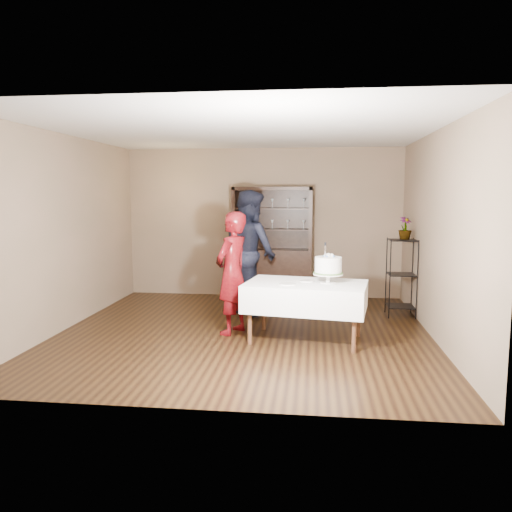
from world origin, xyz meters
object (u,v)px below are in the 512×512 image
object	(u,v)px
cake_table	(306,296)
woman	(232,273)
cake	(328,267)
plant_etagere	(401,274)
man	(250,252)
potted_plant	(405,228)
china_hutch	(272,262)

from	to	relation	value
cake_table	woman	bearing A→B (deg)	167.04
cake_table	cake	size ratio (longest dim) A/B	3.12
plant_etagere	cake_table	size ratio (longest dim) A/B	0.73
man	potted_plant	world-z (taller)	man
woman	plant_etagere	bearing A→B (deg)	142.02
man	cake	xyz separation A→B (m)	(1.18, -1.40, -0.01)
woman	cake	bearing A→B (deg)	105.36
woman	man	size ratio (longest dim) A/B	0.85
cake_table	plant_etagere	bearing A→B (deg)	45.93
man	china_hutch	bearing A→B (deg)	-53.59
woman	man	distance (m)	1.20
man	potted_plant	bearing A→B (deg)	-128.42
cake_table	cake	world-z (taller)	cake
woman	potted_plant	distance (m)	2.82
cake_table	woman	distance (m)	1.05
china_hutch	cake_table	size ratio (longest dim) A/B	1.22
cake_table	man	distance (m)	1.73
cake	potted_plant	size ratio (longest dim) A/B	1.51
plant_etagere	man	xyz separation A→B (m)	(-2.34, -0.07, 0.32)
cake	plant_etagere	bearing A→B (deg)	51.63
plant_etagere	potted_plant	bearing A→B (deg)	21.01
man	cake	bearing A→B (deg)	179.83
china_hutch	cake	xyz separation A→B (m)	(0.92, -2.52, 0.30)
cake_table	woman	size ratio (longest dim) A/B	0.99
cake	cake_table	bearing A→B (deg)	-175.69
woman	potted_plant	xyz separation A→B (m)	(2.46, 1.27, 0.54)
potted_plant	woman	bearing A→B (deg)	-152.67
cake_table	man	bearing A→B (deg)	122.52
china_hutch	plant_etagere	bearing A→B (deg)	-26.83
woman	man	world-z (taller)	man
potted_plant	plant_etagere	bearing A→B (deg)	-158.99
china_hutch	cake	size ratio (longest dim) A/B	3.82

